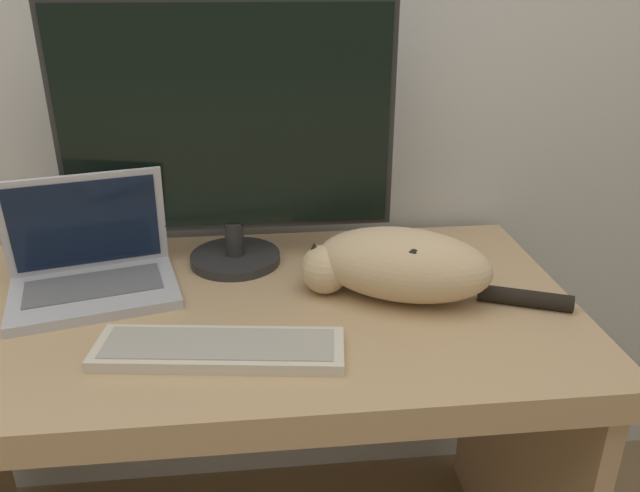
{
  "coord_description": "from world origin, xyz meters",
  "views": [
    {
      "loc": [
        0.08,
        -0.72,
        1.35
      ],
      "look_at": [
        0.18,
        0.31,
        0.9
      ],
      "focal_mm": 35.0,
      "sensor_mm": 36.0,
      "label": 1
    }
  ],
  "objects_px": {
    "laptop": "(92,270)",
    "external_keyboard": "(219,349)",
    "monitor": "(228,133)",
    "cat": "(398,264)"
  },
  "relations": [
    {
      "from": "monitor",
      "to": "external_keyboard",
      "type": "xyz_separation_m",
      "value": [
        -0.02,
        -0.36,
        -0.28
      ]
    },
    {
      "from": "external_keyboard",
      "to": "monitor",
      "type": "bearing_deg",
      "value": 94.17
    },
    {
      "from": "monitor",
      "to": "cat",
      "type": "height_order",
      "value": "monitor"
    },
    {
      "from": "laptop",
      "to": "external_keyboard",
      "type": "xyz_separation_m",
      "value": [
        0.26,
        -0.25,
        -0.04
      ]
    },
    {
      "from": "laptop",
      "to": "external_keyboard",
      "type": "relative_size",
      "value": 0.84
    },
    {
      "from": "monitor",
      "to": "external_keyboard",
      "type": "height_order",
      "value": "monitor"
    },
    {
      "from": "external_keyboard",
      "to": "laptop",
      "type": "bearing_deg",
      "value": 142.8
    },
    {
      "from": "external_keyboard",
      "to": "cat",
      "type": "relative_size",
      "value": 0.84
    },
    {
      "from": "laptop",
      "to": "monitor",
      "type": "bearing_deg",
      "value": 7.44
    },
    {
      "from": "monitor",
      "to": "external_keyboard",
      "type": "bearing_deg",
      "value": -93.07
    }
  ]
}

